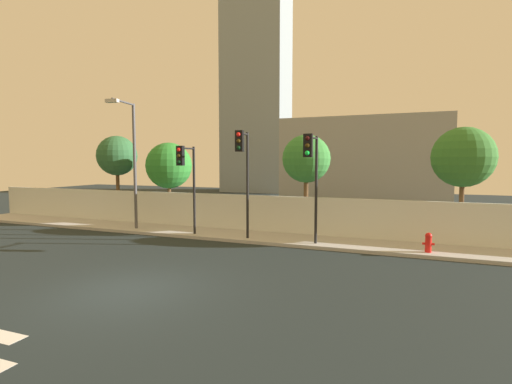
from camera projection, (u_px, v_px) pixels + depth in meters
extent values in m
plane|color=#1E2729|center=(128.00, 291.00, 10.78)|extent=(80.00, 80.00, 0.00)
cube|color=#ADADAD|center=(244.00, 236.00, 18.36)|extent=(36.00, 2.40, 0.15)
cube|color=silver|center=(254.00, 213.00, 19.48)|extent=(36.00, 0.18, 1.80)
cylinder|color=black|center=(194.00, 191.00, 18.45)|extent=(0.12, 0.12, 4.22)
cylinder|color=black|center=(187.00, 148.00, 17.80)|extent=(0.13, 1.09, 0.08)
cube|color=black|center=(180.00, 156.00, 17.34)|extent=(0.35, 0.22, 0.90)
sphere|color=red|center=(179.00, 150.00, 17.21)|extent=(0.18, 0.18, 0.18)
sphere|color=#33260A|center=(179.00, 156.00, 17.23)|extent=(0.18, 0.18, 0.18)
sphere|color=black|center=(179.00, 162.00, 17.25)|extent=(0.18, 0.18, 0.18)
cylinder|color=black|center=(316.00, 190.00, 16.23)|extent=(0.12, 0.12, 4.57)
cylinder|color=black|center=(313.00, 138.00, 15.36)|extent=(0.08, 1.51, 0.08)
cube|color=black|center=(308.00, 146.00, 14.69)|extent=(0.34, 0.20, 0.90)
sphere|color=black|center=(307.00, 138.00, 14.55)|extent=(0.18, 0.18, 0.18)
sphere|color=#33260A|center=(307.00, 146.00, 14.58)|extent=(0.18, 0.18, 0.18)
sphere|color=#19F24C|center=(307.00, 153.00, 14.60)|extent=(0.18, 0.18, 0.18)
cylinder|color=black|center=(247.00, 186.00, 17.39)|extent=(0.12, 0.12, 4.83)
cylinder|color=black|center=(243.00, 134.00, 16.70)|extent=(0.16, 1.07, 0.08)
cube|color=black|center=(239.00, 141.00, 16.22)|extent=(0.35, 0.23, 0.90)
sphere|color=red|center=(238.00, 134.00, 16.08)|extent=(0.18, 0.18, 0.18)
sphere|color=#33260A|center=(238.00, 141.00, 16.11)|extent=(0.18, 0.18, 0.18)
sphere|color=black|center=(238.00, 148.00, 16.13)|extent=(0.18, 0.18, 0.18)
cylinder|color=#4C4C51|center=(135.00, 167.00, 19.90)|extent=(0.16, 0.16, 6.48)
cylinder|color=#4C4C51|center=(123.00, 102.00, 18.69)|extent=(0.46, 1.94, 0.10)
cube|color=beige|center=(112.00, 101.00, 17.74)|extent=(0.63, 0.35, 0.16)
cylinder|color=red|center=(428.00, 245.00, 14.75)|extent=(0.24, 0.24, 0.60)
sphere|color=red|center=(429.00, 236.00, 14.72)|extent=(0.26, 0.26, 0.26)
cylinder|color=red|center=(424.00, 244.00, 14.81)|extent=(0.10, 0.09, 0.09)
cylinder|color=red|center=(433.00, 244.00, 14.68)|extent=(0.10, 0.09, 0.09)
cylinder|color=brown|center=(118.00, 194.00, 23.79)|extent=(0.22, 0.22, 3.35)
sphere|color=#2C6136|center=(117.00, 156.00, 23.61)|extent=(2.45, 2.45, 2.45)
cylinder|color=brown|center=(169.00, 201.00, 22.42)|extent=(0.21, 0.21, 2.69)
sphere|color=#2C842E|center=(169.00, 166.00, 22.26)|extent=(2.68, 2.68, 2.68)
cylinder|color=brown|center=(306.00, 203.00, 19.37)|extent=(0.24, 0.24, 3.14)
sphere|color=#368437|center=(306.00, 159.00, 19.20)|extent=(2.42, 2.42, 2.42)
cylinder|color=brown|center=(461.00, 209.00, 16.79)|extent=(0.21, 0.21, 3.13)
sphere|color=#35762E|center=(463.00, 157.00, 16.62)|extent=(2.63, 2.63, 2.63)
cube|color=#999999|center=(364.00, 163.00, 30.79)|extent=(12.52, 6.00, 7.06)
cube|color=gray|center=(256.00, 76.00, 46.32)|extent=(7.64, 5.00, 28.01)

